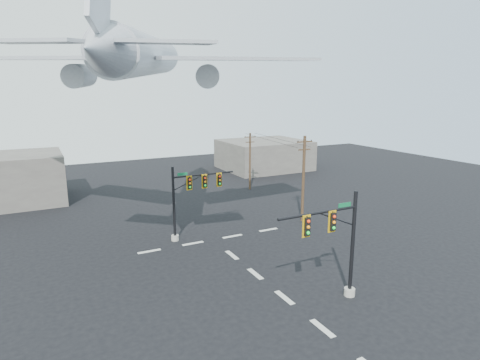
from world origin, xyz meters
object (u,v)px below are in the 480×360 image
utility_pole_b (250,160)px  airliner (144,56)px  utility_pole_a (303,177)px  signal_mast_far (189,198)px  signal_mast_near (339,245)px

utility_pole_b → airliner: (-17.29, -12.73, 12.32)m
utility_pole_b → utility_pole_a: bearing=-85.1°
utility_pole_a → utility_pole_b: utility_pole_a is taller
signal_mast_far → utility_pole_a: 12.41m
utility_pole_a → airliner: size_ratio=0.30×
signal_mast_near → airliner: size_ratio=0.24×
signal_mast_near → signal_mast_far: 15.89m
signal_mast_far → utility_pole_a: bearing=-2.8°
airliner → signal_mast_near: bearing=-130.8°
utility_pole_b → airliner: size_ratio=0.26×
utility_pole_b → signal_mast_far: bearing=-123.1°
utility_pole_b → airliner: airliner is taller
utility_pole_a → airliner: airliner is taller
airliner → utility_pole_b: bearing=-29.0°
utility_pole_b → signal_mast_near: bearing=-96.4°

